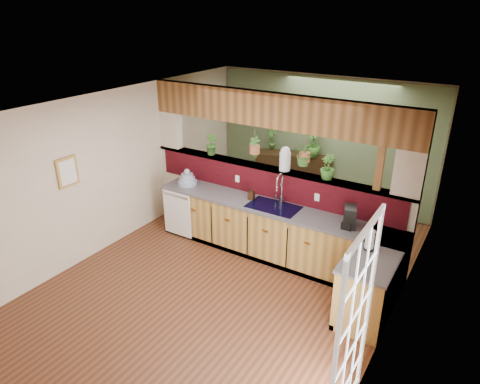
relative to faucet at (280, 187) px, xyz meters
The scene contains 28 objects.
ground 1.65m from the faucet, 103.82° to the right, with size 4.60×7.00×0.01m, color #532C19.
ceiling 1.83m from the faucet, 103.82° to the right, with size 4.60×7.00×0.01m, color brown.
wall_back 2.39m from the faucet, 96.65° to the left, with size 4.60×0.02×2.60m, color beige.
wall_left 2.81m from the faucet, 156.41° to the right, with size 0.02×7.00×2.60m, color beige.
wall_right 2.32m from the faucet, 29.08° to the right, with size 0.02×7.00×2.60m, color beige.
pass_through_partition 0.33m from the faucet, 138.02° to the left, with size 4.60×0.21×2.60m.
pass_through_ledge 0.40m from the faucet, 140.93° to the left, with size 4.60×0.21×0.04m, color brown.
header_beam 1.20m from the faucet, 140.93° to the left, with size 4.60×0.15×0.55m, color brown.
sage_backwall 2.37m from the faucet, 96.70° to the left, with size 4.55×0.02×2.55m, color #59704C.
countertop 0.96m from the faucet, 24.60° to the right, with size 4.14×1.52×0.90m.
dishwasher 1.96m from the faucet, 165.25° to the right, with size 0.58×0.03×0.82m.
navy_sink 0.39m from the faucet, 100.12° to the right, with size 0.82×0.50×0.18m.
french_door 3.14m from the faucet, 50.58° to the right, with size 0.06×1.02×2.16m, color white.
framed_print 3.22m from the faucet, 142.94° to the right, with size 0.04×0.35×0.45m.
faucet is the anchor object (origin of this frame).
dish_stack 1.76m from the faucet, behind, with size 0.34×0.34×0.29m.
soap_dispenser 0.51m from the faucet, 169.41° to the right, with size 0.10×0.10×0.21m, color #3B2515.
coffee_maker 1.21m from the faucet, ahead, with size 0.16×0.28×0.31m.
paper_towel 1.74m from the faucet, 21.16° to the right, with size 0.14×0.14×0.29m.
glass_jar 0.47m from the faucet, 101.11° to the left, with size 0.18×0.18×0.39m.
ledge_plant_left 1.54m from the faucet, behind, with size 0.23×0.18×0.41m, color #326523.
ledge_plant_right 0.81m from the faucet, 18.58° to the left, with size 0.22×0.22×0.39m, color #326523.
hanging_plant_a 0.89m from the faucet, 159.51° to the left, with size 0.19×0.17×0.48m.
hanging_plant_b 0.78m from the faucet, 38.24° to the left, with size 0.33×0.29×0.48m.
shelving_console 2.36m from the faucet, 109.59° to the left, with size 1.55×0.41×1.04m, color black.
shelf_plant_a 2.48m from the faucet, 121.20° to the left, with size 0.24×0.16×0.45m, color #326523.
shelf_plant_b 2.16m from the faucet, 99.51° to the left, with size 0.30×0.30×0.54m, color #326523.
floor_plant 1.61m from the faucet, 67.70° to the left, with size 0.68×0.59×0.75m, color #326523.
Camera 1 is at (3.02, -4.45, 3.80)m, focal length 32.00 mm.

